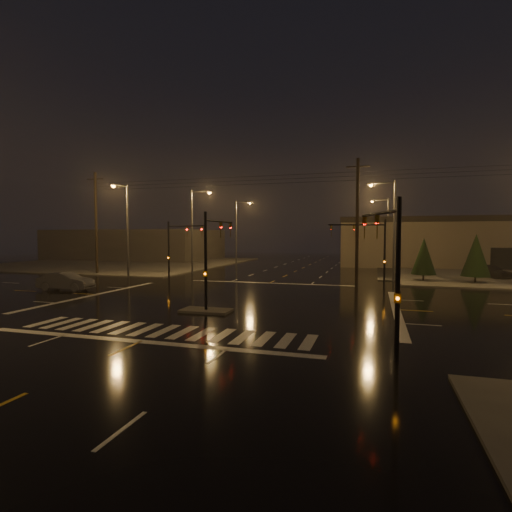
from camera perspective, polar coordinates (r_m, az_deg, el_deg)
name	(u,v)px	position (r m, az deg, el deg)	size (l,w,h in m)	color
ground	(229,301)	(28.03, -3.83, -6.47)	(140.00, 140.00, 0.00)	black
sidewalk_nw	(121,263)	(68.70, -18.70, -0.95)	(36.00, 36.00, 0.12)	#484641
median_island	(206,311)	(24.37, -7.15, -7.74)	(3.00, 1.60, 0.15)	#484641
crosswalk	(164,331)	(20.01, -13.02, -10.38)	(15.00, 2.60, 0.01)	beige
stop_bar_near	(140,341)	(18.36, -16.18, -11.65)	(16.00, 0.50, 0.01)	beige
stop_bar_far	(269,283)	(38.43, 1.92, -3.88)	(16.00, 0.50, 0.01)	beige
commercial_block	(136,244)	(81.30, -16.72, 1.60)	(30.00, 18.00, 5.60)	#3B3634
signal_mast_median	(212,249)	(24.81, -6.34, 1.00)	(0.25, 4.59, 6.00)	black
signal_mast_ne	(373,245)	(36.05, 16.34, 1.58)	(4.84, 1.86, 6.00)	black
signal_mast_nw	(176,243)	(40.83, -11.40, 1.79)	(4.84, 1.86, 6.00)	black
signal_mast_se	(390,258)	(16.19, 18.55, -0.34)	(1.55, 3.87, 6.00)	black
streetlight_1	(194,225)	(48.62, -8.82, 4.37)	(2.77, 0.32, 10.00)	#38383A
streetlight_2	(238,228)	(63.44, -2.58, 4.08)	(2.77, 0.32, 10.00)	#38383A
streetlight_3	(391,223)	(41.95, 18.73, 4.47)	(2.77, 0.32, 10.00)	#38383A
streetlight_4	(386,227)	(61.93, 18.06, 3.96)	(2.77, 0.32, 10.00)	#38383A
streetlight_5	(126,224)	(45.12, -18.12, 4.37)	(0.32, 2.77, 10.00)	#38383A
utility_pole_0	(96,222)	(50.97, -21.88, 4.50)	(2.20, 0.32, 12.00)	black
utility_pole_1	(357,219)	(39.97, 14.26, 5.09)	(2.20, 0.32, 12.00)	black
conifer_0	(424,256)	(43.03, 22.85, -0.01)	(2.34, 2.34, 4.36)	black
conifer_1	(476,255)	(43.17, 28.91, 0.11)	(2.58, 2.58, 4.74)	black
car_parked	(491,271)	(49.31, 30.51, -1.88)	(1.83, 4.54, 1.55)	black
car_crossing	(66,281)	(37.02, -25.53, -3.27)	(1.60, 4.59, 1.51)	#57585F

